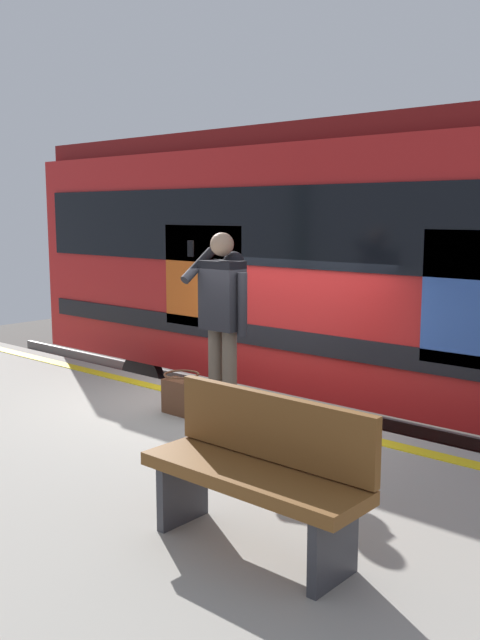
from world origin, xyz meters
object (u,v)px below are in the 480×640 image
(handbag, at_px, (182,395))
(train_carriage, at_px, (395,257))
(passenger, at_px, (223,310))
(bench, at_px, (258,468))

(handbag, bearing_deg, train_carriage, -99.99)
(passenger, bearing_deg, train_carriage, -92.88)
(train_carriage, relative_size, handbag, 25.37)
(train_carriage, height_order, bench, train_carriage)
(train_carriage, xyz_separation_m, handbag, (0.55, 3.13, -1.21))
(handbag, distance_m, bench, 2.83)
(bench, bearing_deg, train_carriage, -69.67)
(train_carriage, height_order, handbag, train_carriage)
(train_carriage, distance_m, passenger, 3.00)
(train_carriage, distance_m, handbag, 3.41)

